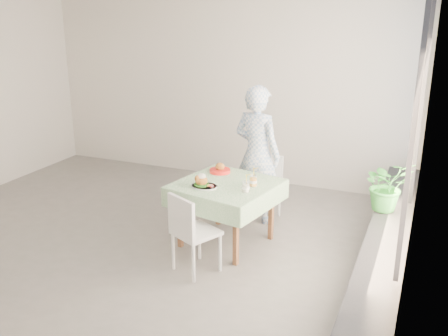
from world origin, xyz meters
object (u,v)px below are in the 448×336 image
at_px(cafe_table, 226,206).
at_px(chair_near, 195,248).
at_px(chair_far, 264,200).
at_px(juice_cup_orange, 253,181).
at_px(potted_plant, 387,185).
at_px(diner, 257,154).
at_px(main_dish, 203,183).

relative_size(cafe_table, chair_near, 1.43).
xyz_separation_m(chair_far, juice_cup_orange, (0.14, -0.82, 0.55)).
distance_m(cafe_table, potted_plant, 1.79).
xyz_separation_m(chair_far, diner, (-0.08, -0.05, 0.62)).
height_order(chair_far, chair_near, chair_near).
relative_size(chair_far, main_dish, 2.73).
relative_size(chair_near, diner, 0.49).
height_order(chair_near, main_dish, main_dish).
relative_size(cafe_table, potted_plant, 2.15).
xyz_separation_m(main_dish, juice_cup_orange, (0.50, 0.25, 0.01)).
xyz_separation_m(cafe_table, chair_near, (-0.05, -0.73, -0.20)).
xyz_separation_m(diner, potted_plant, (1.60, -0.29, -0.09)).
bearing_deg(chair_near, diner, 85.04).
xyz_separation_m(cafe_table, main_dish, (-0.19, -0.22, 0.33)).
bearing_deg(potted_plant, chair_far, 167.51).
relative_size(cafe_table, chair_far, 1.49).
distance_m(cafe_table, main_dish, 0.44).
relative_size(chair_far, potted_plant, 1.45).
relative_size(diner, potted_plant, 3.08).
distance_m(main_dish, juice_cup_orange, 0.56).
bearing_deg(cafe_table, chair_far, 78.53).
bearing_deg(chair_near, chair_far, 82.15).
distance_m(chair_far, main_dish, 1.25).
bearing_deg(chair_near, potted_plant, 35.44).
distance_m(chair_far, potted_plant, 1.64).
height_order(cafe_table, chair_far, chair_far).
height_order(diner, juice_cup_orange, diner).
distance_m(chair_near, juice_cup_orange, 0.99).
bearing_deg(diner, juice_cup_orange, 120.15).
relative_size(chair_near, juice_cup_orange, 3.36).
relative_size(diner, main_dish, 5.80).
relative_size(juice_cup_orange, potted_plant, 0.45).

